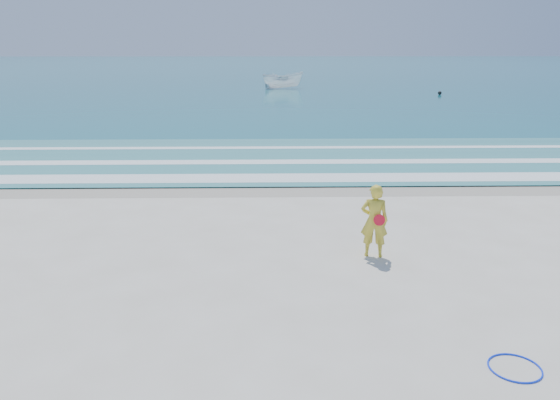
{
  "coord_description": "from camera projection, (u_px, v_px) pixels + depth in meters",
  "views": [
    {
      "loc": [
        -0.32,
        -9.79,
        4.99
      ],
      "look_at": [
        -0.04,
        4.0,
        1.0
      ],
      "focal_mm": 35.0,
      "sensor_mm": 36.0,
      "label": 1
    }
  ],
  "objects": [
    {
      "name": "hoop",
      "position": [
        515.0,
        368.0,
        8.67
      ],
      "size": [
        1.04,
        1.04,
        0.03
      ],
      "primitive_type": "torus",
      "rotation": [
        0.0,
        0.0,
        -0.3
      ],
      "color": "#0E32FD",
      "rests_on": "ground"
    },
    {
      "name": "shallow",
      "position": [
        276.0,
        158.0,
        24.22
      ],
      "size": [
        400.0,
        10.0,
        0.01
      ],
      "primitive_type": "cube",
      "color": "#59B7AD",
      "rests_on": "ocean"
    },
    {
      "name": "foam_near",
      "position": [
        278.0,
        178.0,
        20.67
      ],
      "size": [
        400.0,
        1.4,
        0.01
      ],
      "primitive_type": "cube",
      "color": "white",
      "rests_on": "shallow"
    },
    {
      "name": "foam_mid",
      "position": [
        276.0,
        162.0,
        23.45
      ],
      "size": [
        400.0,
        0.9,
        0.01
      ],
      "primitive_type": "cube",
      "color": "white",
      "rests_on": "shallow"
    },
    {
      "name": "buoy",
      "position": [
        440.0,
        93.0,
        53.55
      ],
      "size": [
        0.36,
        0.36,
        0.36
      ],
      "primitive_type": "sphere",
      "color": "black",
      "rests_on": "ocean"
    },
    {
      "name": "ground",
      "position": [
        286.0,
        305.0,
        10.79
      ],
      "size": [
        400.0,
        400.0,
        0.0
      ],
      "primitive_type": "plane",
      "color": "silver",
      "rests_on": "ground"
    },
    {
      "name": "wet_sand",
      "position": [
        278.0,
        188.0,
        19.43
      ],
      "size": [
        400.0,
        2.4,
        0.0
      ],
      "primitive_type": "cube",
      "color": "#B2A893",
      "rests_on": "ground"
    },
    {
      "name": "boat",
      "position": [
        283.0,
        80.0,
        60.47
      ],
      "size": [
        4.95,
        2.78,
        1.81
      ],
      "primitive_type": "imported",
      "rotation": [
        0.0,
        0.0,
        1.8
      ],
      "color": "white",
      "rests_on": "ocean"
    },
    {
      "name": "ocean",
      "position": [
        270.0,
        68.0,
        111.63
      ],
      "size": [
        400.0,
        190.0,
        0.04
      ],
      "primitive_type": "cube",
      "color": "#19727F",
      "rests_on": "ground"
    },
    {
      "name": "woman",
      "position": [
        374.0,
        221.0,
        13.01
      ],
      "size": [
        0.72,
        0.54,
        1.79
      ],
      "color": "gold",
      "rests_on": "ground"
    },
    {
      "name": "foam_far",
      "position": [
        275.0,
        148.0,
        26.62
      ],
      "size": [
        400.0,
        0.6,
        0.01
      ],
      "primitive_type": "cube",
      "color": "white",
      "rests_on": "shallow"
    }
  ]
}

